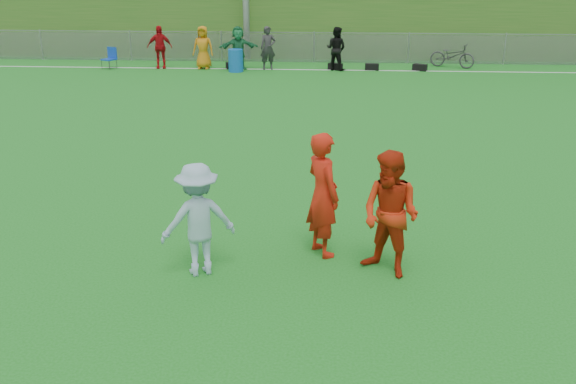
# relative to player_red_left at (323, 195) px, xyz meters

# --- Properties ---
(ground) EXTENTS (120.00, 120.00, 0.00)m
(ground) POSITION_rel_player_red_left_xyz_m (-0.71, -0.99, -0.94)
(ground) COLOR #166916
(ground) RESTS_ON ground
(sideline_far) EXTENTS (60.00, 0.10, 0.01)m
(sideline_far) POSITION_rel_player_red_left_xyz_m (-0.71, 17.01, -0.94)
(sideline_far) COLOR white
(sideline_far) RESTS_ON ground
(fence) EXTENTS (58.00, 0.06, 1.30)m
(fence) POSITION_rel_player_red_left_xyz_m (-0.71, 19.01, -0.30)
(fence) COLOR gray
(fence) RESTS_ON ground
(berm) EXTENTS (120.00, 18.00, 3.00)m
(berm) POSITION_rel_player_red_left_xyz_m (-0.71, 30.01, 0.56)
(berm) COLOR #225417
(berm) RESTS_ON ground
(spectator_row) EXTENTS (8.14, 0.92, 1.69)m
(spectator_row) POSITION_rel_player_red_left_xyz_m (-3.52, 17.01, -0.10)
(spectator_row) COLOR #B10C11
(spectator_row) RESTS_ON ground
(gear_bags) EXTENTS (8.12, 0.51, 0.26)m
(gear_bags) POSITION_rel_player_red_left_xyz_m (0.38, 17.11, -0.81)
(gear_bags) COLOR black
(gear_bags) RESTS_ON ground
(player_red_left) EXTENTS (0.75, 0.82, 1.89)m
(player_red_left) POSITION_rel_player_red_left_xyz_m (0.00, 0.00, 0.00)
(player_red_left) COLOR red
(player_red_left) RESTS_ON ground
(player_red_center) EXTENTS (1.10, 1.07, 1.79)m
(player_red_center) POSITION_rel_player_red_left_xyz_m (0.94, -0.61, -0.05)
(player_red_center) COLOR #BA260C
(player_red_center) RESTS_ON ground
(player_blue) EXTENTS (1.20, 0.97, 1.62)m
(player_blue) POSITION_rel_player_red_left_xyz_m (-1.71, -0.77, -0.13)
(player_blue) COLOR #8EB3C5
(player_blue) RESTS_ON ground
(recycling_bin) EXTENTS (0.70, 0.70, 0.87)m
(recycling_bin) POSITION_rel_player_red_left_xyz_m (-3.71, 16.37, -0.51)
(recycling_bin) COLOR #1057B2
(recycling_bin) RESTS_ON ground
(camp_chair) EXTENTS (0.62, 0.63, 0.85)m
(camp_chair) POSITION_rel_player_red_left_xyz_m (-8.92, 16.73, -0.69)
(camp_chair) COLOR #0F39AC
(camp_chair) RESTS_ON ground
(bicycle) EXTENTS (1.93, 1.37, 0.96)m
(bicycle) POSITION_rel_player_red_left_xyz_m (4.97, 18.01, -0.46)
(bicycle) COLOR #303032
(bicycle) RESTS_ON ground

